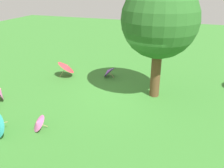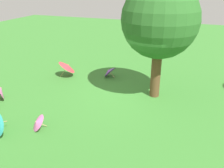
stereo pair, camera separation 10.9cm
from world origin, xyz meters
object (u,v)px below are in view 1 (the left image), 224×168
Objects in this scene: shade_tree at (160,21)px; parasol_red_1 at (67,66)px; parasol_pink_1 at (38,123)px; parasol_purple_0 at (108,71)px.

shade_tree is 3.79× the size of parasol_red_1.
parasol_red_1 reaches higher than parasol_pink_1.
shade_tree is 5.83× the size of parasol_purple_0.
parasol_red_1 is (4.50, -0.67, -2.55)m from shade_tree.
parasol_purple_0 is at bearing -27.59° from shade_tree.
parasol_purple_0 reaches higher than parasol_pink_1.
parasol_red_1 is (1.95, 0.66, 0.24)m from parasol_purple_0.
shade_tree is at bearing -129.15° from parasol_pink_1.
parasol_red_1 is at bearing -72.27° from parasol_pink_1.
parasol_purple_0 is at bearing -161.28° from parasol_red_1.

